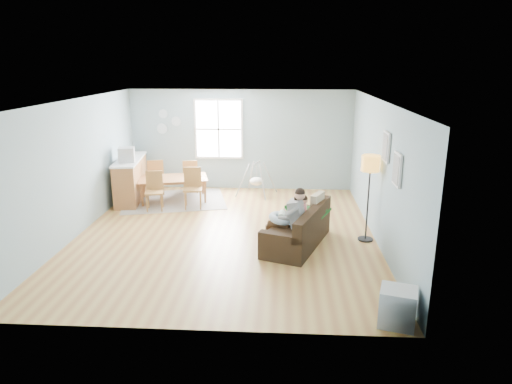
# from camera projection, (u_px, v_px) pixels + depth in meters

# --- Properties ---
(room) EXTENTS (8.40, 9.40, 3.90)m
(room) POSITION_uv_depth(u_px,v_px,m) (224.00, 115.00, 8.70)
(room) COLOR #B0753E
(window) EXTENTS (1.32, 0.08, 1.62)m
(window) POSITION_uv_depth(u_px,v_px,m) (219.00, 129.00, 12.27)
(window) COLOR silver
(window) RESTS_ON room
(pictures) EXTENTS (0.05, 1.34, 0.74)m
(pictures) POSITION_uv_depth(u_px,v_px,m) (391.00, 157.00, 7.68)
(pictures) COLOR silver
(pictures) RESTS_ON room
(wall_plates) EXTENTS (0.67, 0.02, 0.66)m
(wall_plates) POSITION_uv_depth(u_px,v_px,m) (167.00, 122.00, 12.31)
(wall_plates) COLOR #A2B3C2
(wall_plates) RESTS_ON room
(sofa) EXTENTS (1.41, 2.06, 0.77)m
(sofa) POSITION_uv_depth(u_px,v_px,m) (299.00, 232.00, 8.72)
(sofa) COLOR black
(sofa) RESTS_ON room
(green_throw) EXTENTS (1.07, 0.97, 0.04)m
(green_throw) POSITION_uv_depth(u_px,v_px,m) (306.00, 211.00, 9.25)
(green_throw) COLOR #124F1A
(green_throw) RESTS_ON sofa
(beige_pillow) EXTENTS (0.31, 0.46, 0.45)m
(beige_pillow) POSITION_uv_depth(u_px,v_px,m) (317.00, 205.00, 8.97)
(beige_pillow) COLOR tan
(beige_pillow) RESTS_ON sofa
(father) EXTENTS (0.89, 0.53, 1.21)m
(father) POSITION_uv_depth(u_px,v_px,m) (289.00, 216.00, 8.42)
(father) COLOR gray
(father) RESTS_ON sofa
(nursing_pillow) EXTENTS (0.63, 0.62, 0.20)m
(nursing_pillow) POSITION_uv_depth(u_px,v_px,m) (282.00, 218.00, 8.49)
(nursing_pillow) COLOR #AEC4DA
(nursing_pillow) RESTS_ON father
(infant) EXTENTS (0.15, 0.34, 0.13)m
(infant) POSITION_uv_depth(u_px,v_px,m) (282.00, 214.00, 8.50)
(infant) COLOR silver
(infant) RESTS_ON nursing_pillow
(toddler) EXTENTS (0.50, 0.31, 0.74)m
(toddler) POSITION_uv_depth(u_px,v_px,m) (299.00, 210.00, 8.81)
(toddler) COLOR white
(toddler) RESTS_ON sofa
(floor_lamp) EXTENTS (0.34, 0.34, 1.71)m
(floor_lamp) POSITION_uv_depth(u_px,v_px,m) (370.00, 171.00, 8.65)
(floor_lamp) COLOR black
(floor_lamp) RESTS_ON room
(storage_cube) EXTENTS (0.56, 0.53, 0.52)m
(storage_cube) POSITION_uv_depth(u_px,v_px,m) (397.00, 307.00, 6.08)
(storage_cube) COLOR silver
(storage_cube) RESTS_ON room
(rug) EXTENTS (2.88, 2.44, 0.01)m
(rug) POSITION_uv_depth(u_px,v_px,m) (174.00, 200.00, 11.58)
(rug) COLOR gray
(rug) RESTS_ON room
(dining_table) EXTENTS (1.87, 1.34, 0.59)m
(dining_table) POSITION_uv_depth(u_px,v_px,m) (174.00, 189.00, 11.50)
(dining_table) COLOR brown
(dining_table) RESTS_ON rug
(chair_sw) EXTENTS (0.48, 0.48, 0.92)m
(chair_sw) POSITION_uv_depth(u_px,v_px,m) (154.00, 188.00, 10.78)
(chair_sw) COLOR olive
(chair_sw) RESTS_ON rug
(chair_se) EXTENTS (0.50, 0.50, 0.97)m
(chair_se) POSITION_uv_depth(u_px,v_px,m) (193.00, 185.00, 10.93)
(chair_se) COLOR olive
(chair_se) RESTS_ON rug
(chair_nw) EXTENTS (0.54, 0.54, 0.96)m
(chair_nw) POSITION_uv_depth(u_px,v_px,m) (156.00, 175.00, 11.93)
(chair_nw) COLOR olive
(chair_nw) RESTS_ON rug
(chair_ne) EXTENTS (0.50, 0.50, 0.91)m
(chair_ne) POSITION_uv_depth(u_px,v_px,m) (190.00, 174.00, 12.10)
(chair_ne) COLOR olive
(chair_ne) RESTS_ON rug
(counter) EXTENTS (0.81, 1.96, 1.06)m
(counter) POSITION_uv_depth(u_px,v_px,m) (131.00, 179.00, 11.54)
(counter) COLOR brown
(counter) RESTS_ON room
(monitor) EXTENTS (0.44, 0.43, 0.35)m
(monitor) POSITION_uv_depth(u_px,v_px,m) (126.00, 155.00, 11.00)
(monitor) COLOR #ACACB1
(monitor) RESTS_ON counter
(baby_swing) EXTENTS (1.09, 1.10, 0.88)m
(baby_swing) POSITION_uv_depth(u_px,v_px,m) (257.00, 181.00, 11.95)
(baby_swing) COLOR #ACACB1
(baby_swing) RESTS_ON room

